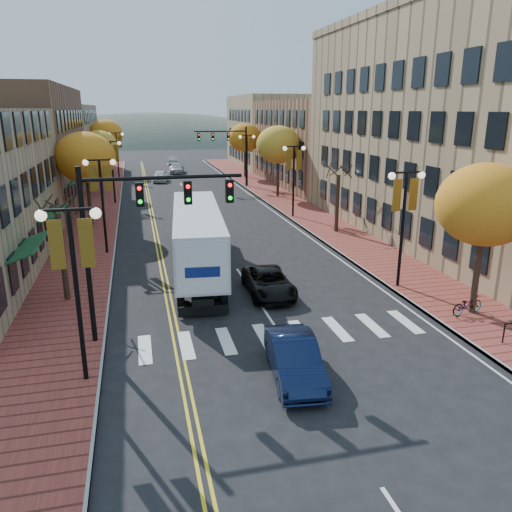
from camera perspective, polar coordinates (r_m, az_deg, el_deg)
ground at (r=19.18m, az=4.56°, el=-11.51°), size 200.00×200.00×0.00m
sidewalk_left at (r=49.50m, az=-17.56°, el=5.35°), size 4.00×85.00×0.15m
sidewalk_right at (r=51.43m, az=2.95°, el=6.49°), size 4.00×85.00×0.15m
building_left_mid at (r=53.45m, az=-26.58°, el=11.06°), size 12.00×24.00×11.00m
building_left_far at (r=78.04m, az=-22.61°, el=12.15°), size 12.00×26.00×9.50m
building_right_near at (r=40.02m, az=23.79°, el=13.01°), size 15.00×28.00×15.00m
building_right_mid at (r=62.91m, az=9.03°, el=12.66°), size 15.00×24.00×10.00m
building_right_far at (r=83.62m, az=3.17°, el=14.08°), size 15.00×20.00×11.00m
tree_left_a at (r=25.24m, az=-21.21°, el=-0.13°), size 0.28×0.28×4.20m
tree_left_b at (r=40.37m, az=-18.94°, el=10.59°), size 4.48×4.48×7.21m
tree_left_c at (r=56.31m, az=-17.56°, el=11.74°), size 4.16×4.16×6.69m
tree_left_d at (r=74.22m, az=-16.77°, el=13.20°), size 4.61×4.61×7.42m
tree_right_a at (r=23.43m, az=24.77°, el=5.32°), size 4.16×4.16×6.69m
tree_right_b at (r=37.59m, az=9.27°, el=5.95°), size 0.28×0.28×4.20m
tree_right_c at (r=52.21m, az=2.56°, el=12.59°), size 4.48×4.48×7.21m
tree_right_d at (r=67.71m, az=-1.28°, el=13.36°), size 4.35×4.35×7.00m
lamp_left_a at (r=16.86m, az=-20.11°, el=-0.70°), size 1.96×0.36×6.05m
lamp_left_b at (r=32.47m, az=-17.25°, el=7.45°), size 1.96×0.36×6.05m
lamp_left_c at (r=50.32m, az=-16.15°, el=10.50°), size 1.96×0.36×6.05m
lamp_left_d at (r=68.25m, az=-15.62°, el=11.96°), size 1.96×0.36×6.05m
lamp_right_a at (r=25.98m, az=16.57°, el=5.40°), size 1.96×0.36×6.05m
lamp_right_b at (r=42.35m, az=4.35°, el=10.08°), size 1.96×0.36×6.05m
lamp_right_c at (r=59.66m, az=-1.04°, el=11.98°), size 1.96×0.36×6.05m
traffic_mast_near at (r=19.48m, az=-13.49°, el=4.00°), size 6.10×0.35×7.00m
traffic_mast_far at (r=59.21m, az=-3.00°, el=12.53°), size 6.10×0.34×7.00m
semi_truck at (r=28.60m, az=-6.80°, el=2.66°), size 3.72×15.23×3.77m
navy_sedan at (r=17.59m, az=4.39°, el=-11.58°), size 2.01×4.54×1.45m
black_suv at (r=25.00m, az=1.45°, el=-3.02°), size 2.24×4.64×1.27m
car_far_white at (r=65.62m, az=-10.88°, el=8.95°), size 2.22×4.33×1.41m
car_far_silver at (r=74.43m, az=-9.05°, el=9.89°), size 2.59×5.03×1.40m
car_far_oncoming at (r=85.26m, az=-9.48°, el=10.67°), size 1.63×4.14×1.34m
bicycle at (r=24.25m, az=23.00°, el=-5.12°), size 1.80×0.95×0.90m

